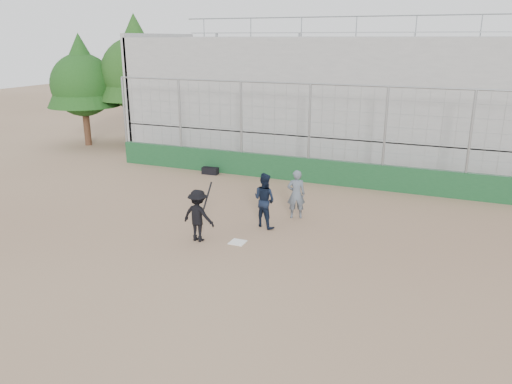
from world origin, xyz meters
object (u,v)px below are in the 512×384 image
at_px(catcher_crouched, 264,209).
at_px(umpire, 296,197).
at_px(batter_at_plate, 198,215).
at_px(equipment_bag, 210,171).

xyz_separation_m(catcher_crouched, umpire, (0.66, 1.17, 0.14)).
distance_m(catcher_crouched, umpire, 1.35).
xyz_separation_m(batter_at_plate, umpire, (2.03, 2.94, -0.04)).
xyz_separation_m(catcher_crouched, equipment_bag, (-4.54, 5.02, -0.44)).
relative_size(catcher_crouched, umpire, 0.81).
distance_m(batter_at_plate, umpire, 3.58).
xyz_separation_m(batter_at_plate, equipment_bag, (-3.17, 6.80, -0.62)).
bearing_deg(batter_at_plate, umpire, 55.37).
relative_size(batter_at_plate, umpire, 1.17).
bearing_deg(umpire, catcher_crouched, 36.96).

